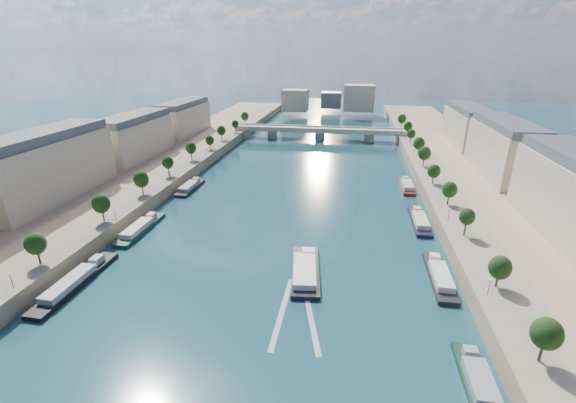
% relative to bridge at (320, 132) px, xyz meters
% --- Properties ---
extents(ground, '(700.00, 700.00, 0.00)m').
position_rel_bridge_xyz_m(ground, '(0.00, -119.58, -5.08)').
color(ground, '#0C2B34').
rests_on(ground, ground).
extents(quay_left, '(44.00, 520.00, 5.00)m').
position_rel_bridge_xyz_m(quay_left, '(-72.00, -119.58, -2.58)').
color(quay_left, '#9E8460').
rests_on(quay_left, ground).
extents(quay_right, '(44.00, 520.00, 5.00)m').
position_rel_bridge_xyz_m(quay_right, '(72.00, -119.58, -2.58)').
color(quay_right, '#9E8460').
rests_on(quay_right, ground).
extents(pave_left, '(14.00, 520.00, 0.10)m').
position_rel_bridge_xyz_m(pave_left, '(-57.00, -119.58, -0.03)').
color(pave_left, gray).
rests_on(pave_left, quay_left).
extents(pave_right, '(14.00, 520.00, 0.10)m').
position_rel_bridge_xyz_m(pave_right, '(57.00, -119.58, -0.03)').
color(pave_right, gray).
rests_on(pave_right, quay_right).
extents(trees_left, '(4.80, 268.80, 8.26)m').
position_rel_bridge_xyz_m(trees_left, '(-55.00, -117.58, 5.39)').
color(trees_left, '#382B1E').
rests_on(trees_left, ground).
extents(trees_right, '(4.80, 268.80, 8.26)m').
position_rel_bridge_xyz_m(trees_right, '(55.00, -109.58, 5.39)').
color(trees_right, '#382B1E').
rests_on(trees_right, ground).
extents(lamps_left, '(0.36, 200.36, 4.28)m').
position_rel_bridge_xyz_m(lamps_left, '(-52.50, -129.58, 2.70)').
color(lamps_left, black).
rests_on(lamps_left, ground).
extents(lamps_right, '(0.36, 200.36, 4.28)m').
position_rel_bridge_xyz_m(lamps_right, '(52.50, -114.58, 2.70)').
color(lamps_right, black).
rests_on(lamps_right, ground).
extents(buildings_left, '(16.00, 226.00, 23.20)m').
position_rel_bridge_xyz_m(buildings_left, '(-85.00, -107.58, 11.37)').
color(buildings_left, '#BBAA90').
rests_on(buildings_left, ground).
extents(buildings_right, '(16.00, 226.00, 23.20)m').
position_rel_bridge_xyz_m(buildings_right, '(85.00, -107.58, 11.37)').
color(buildings_right, '#BBAA90').
rests_on(buildings_right, ground).
extents(skyline, '(79.00, 42.00, 22.00)m').
position_rel_bridge_xyz_m(skyline, '(3.19, 99.94, 9.57)').
color(skyline, '#BBAA90').
rests_on(skyline, ground).
extents(bridge, '(112.00, 12.00, 8.15)m').
position_rel_bridge_xyz_m(bridge, '(0.00, 0.00, 0.00)').
color(bridge, '#C1B79E').
rests_on(bridge, ground).
extents(tour_barge, '(10.02, 25.43, 3.57)m').
position_rel_bridge_xyz_m(tour_barge, '(10.92, -164.45, -4.21)').
color(tour_barge, black).
rests_on(tour_barge, ground).
extents(wake, '(10.73, 26.00, 0.04)m').
position_rel_bridge_xyz_m(wake, '(10.92, -181.13, -5.06)').
color(wake, silver).
rests_on(wake, ground).
extents(moored_barges_left, '(5.00, 158.59, 3.60)m').
position_rel_bridge_xyz_m(moored_barges_left, '(-45.50, -171.14, -4.24)').
color(moored_barges_left, '#161C31').
rests_on(moored_barges_left, ground).
extents(moored_barges_right, '(5.00, 167.57, 3.60)m').
position_rel_bridge_xyz_m(moored_barges_right, '(45.50, -162.07, -4.24)').
color(moored_barges_right, black).
rests_on(moored_barges_right, ground).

